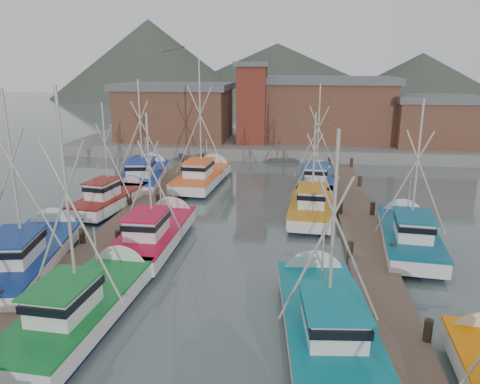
# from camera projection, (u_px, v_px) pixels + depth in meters

# --- Properties ---
(ground) EXTENTS (260.00, 260.00, 0.00)m
(ground) POSITION_uv_depth(u_px,v_px,m) (212.00, 306.00, 19.30)
(ground) COLOR #4A5956
(ground) RESTS_ON ground
(dock_left) EXTENTS (2.30, 46.00, 1.50)m
(dock_left) POSITION_uv_depth(u_px,v_px,m) (93.00, 254.00, 24.00)
(dock_left) COLOR #4C3B2F
(dock_left) RESTS_ON ground
(dock_right) EXTENTS (2.30, 46.00, 1.50)m
(dock_right) POSITION_uv_depth(u_px,v_px,m) (373.00, 270.00, 22.20)
(dock_right) COLOR #4C3B2F
(dock_right) RESTS_ON ground
(quay) EXTENTS (44.00, 16.00, 1.20)m
(quay) POSITION_uv_depth(u_px,v_px,m) (273.00, 143.00, 54.45)
(quay) COLOR gray
(quay) RESTS_ON ground
(shed_left) EXTENTS (12.72, 8.48, 6.20)m
(shed_left) POSITION_uv_depth(u_px,v_px,m) (175.00, 111.00, 52.95)
(shed_left) COLOR brown
(shed_left) RESTS_ON quay
(shed_center) EXTENTS (14.84, 9.54, 6.90)m
(shed_center) POSITION_uv_depth(u_px,v_px,m) (326.00, 108.00, 52.57)
(shed_center) COLOR brown
(shed_center) RESTS_ON quay
(shed_right) EXTENTS (8.48, 6.36, 5.20)m
(shed_right) POSITION_uv_depth(u_px,v_px,m) (435.00, 120.00, 48.52)
(shed_right) COLOR brown
(shed_right) RESTS_ON quay
(lookout_tower) EXTENTS (3.60, 3.60, 8.50)m
(lookout_tower) POSITION_uv_depth(u_px,v_px,m) (252.00, 102.00, 49.55)
(lookout_tower) COLOR maroon
(lookout_tower) RESTS_ON quay
(distant_hills) EXTENTS (175.00, 140.00, 42.00)m
(distant_hills) POSITION_uv_depth(u_px,v_px,m) (249.00, 96.00, 137.93)
(distant_hills) COLOR #3E483C
(distant_hills) RESTS_ON ground
(boat_4) EXTENTS (3.88, 9.04, 9.78)m
(boat_4) POSITION_uv_depth(u_px,v_px,m) (88.00, 303.00, 18.22)
(boat_4) COLOR black
(boat_4) RESTS_ON ground
(boat_5) EXTENTS (3.95, 9.77, 8.57)m
(boat_5) POSITION_uv_depth(u_px,v_px,m) (324.00, 317.00, 17.18)
(boat_5) COLOR black
(boat_5) RESTS_ON ground
(boat_6) EXTENTS (4.67, 10.06, 9.51)m
(boat_6) POSITION_uv_depth(u_px,v_px,m) (31.00, 254.00, 22.87)
(boat_6) COLOR black
(boat_6) RESTS_ON ground
(boat_8) EXTENTS (3.28, 8.90, 8.03)m
(boat_8) POSITION_uv_depth(u_px,v_px,m) (157.00, 232.00, 25.74)
(boat_8) COLOR black
(boat_8) RESTS_ON ground
(boat_9) EXTENTS (3.10, 8.63, 7.43)m
(boat_9) POSITION_uv_depth(u_px,v_px,m) (312.00, 205.00, 30.69)
(boat_9) COLOR black
(boat_9) RESTS_ON ground
(boat_10) EXTENTS (3.36, 7.93, 7.80)m
(boat_10) POSITION_uv_depth(u_px,v_px,m) (114.00, 198.00, 32.16)
(boat_10) COLOR black
(boat_10) RESTS_ON ground
(boat_11) EXTENTS (3.56, 8.92, 8.75)m
(boat_11) POSITION_uv_depth(u_px,v_px,m) (408.00, 234.00, 25.43)
(boat_11) COLOR black
(boat_11) RESTS_ON ground
(boat_12) EXTENTS (4.28, 9.54, 10.81)m
(boat_12) POSITION_uv_depth(u_px,v_px,m) (204.00, 176.00, 38.44)
(boat_12) COLOR black
(boat_12) RESTS_ON ground
(boat_13) EXTENTS (3.53, 8.63, 8.85)m
(boat_13) POSITION_uv_depth(u_px,v_px,m) (316.00, 180.00, 36.92)
(boat_13) COLOR black
(boat_13) RESTS_ON ground
(boat_14) EXTENTS (4.44, 9.96, 9.31)m
(boat_14) POSITION_uv_depth(u_px,v_px,m) (145.00, 175.00, 38.69)
(boat_14) COLOR black
(boat_14) RESTS_ON ground
(gull_near) EXTENTS (1.55, 0.63, 0.24)m
(gull_near) POSITION_uv_depth(u_px,v_px,m) (161.00, 50.00, 14.58)
(gull_near) COLOR slate
(gull_near) RESTS_ON ground
(gull_far) EXTENTS (1.55, 0.62, 0.24)m
(gull_far) POSITION_uv_depth(u_px,v_px,m) (314.00, 125.00, 21.07)
(gull_far) COLOR slate
(gull_far) RESTS_ON ground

